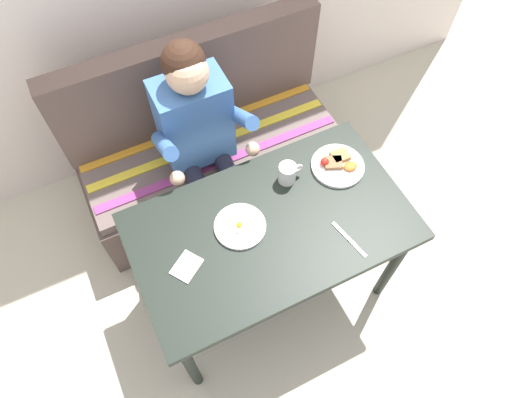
{
  "coord_description": "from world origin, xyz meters",
  "views": [
    {
      "loc": [
        -0.47,
        -0.81,
        2.48
      ],
      "look_at": [
        0.0,
        0.15,
        0.72
      ],
      "focal_mm": 32.65,
      "sensor_mm": 36.0,
      "label": 1
    }
  ],
  "objects_px": {
    "person": "(200,133)",
    "plate_eggs": "(240,226)",
    "couch": "(209,152)",
    "coffee_mug": "(288,173)",
    "napkin": "(187,267)",
    "table": "(271,234)",
    "knife": "(349,239)",
    "plate_breakfast": "(337,165)"
  },
  "relations": [
    {
      "from": "person",
      "to": "plate_eggs",
      "type": "bearing_deg",
      "value": -94.19
    },
    {
      "from": "couch",
      "to": "coffee_mug",
      "type": "bearing_deg",
      "value": -73.87
    },
    {
      "from": "napkin",
      "to": "coffee_mug",
      "type": "bearing_deg",
      "value": 19.31
    },
    {
      "from": "person",
      "to": "coffee_mug",
      "type": "relative_size",
      "value": 10.27
    },
    {
      "from": "napkin",
      "to": "person",
      "type": "bearing_deg",
      "value": 63.06
    },
    {
      "from": "table",
      "to": "knife",
      "type": "bearing_deg",
      "value": -38.23
    },
    {
      "from": "plate_breakfast",
      "to": "napkin",
      "type": "xyz_separation_m",
      "value": [
        -0.81,
        -0.16,
        -0.01
      ]
    },
    {
      "from": "coffee_mug",
      "to": "napkin",
      "type": "height_order",
      "value": "coffee_mug"
    },
    {
      "from": "person",
      "to": "knife",
      "type": "height_order",
      "value": "person"
    },
    {
      "from": "couch",
      "to": "napkin",
      "type": "relative_size",
      "value": 12.05
    },
    {
      "from": "plate_eggs",
      "to": "coffee_mug",
      "type": "distance_m",
      "value": 0.32
    },
    {
      "from": "plate_breakfast",
      "to": "coffee_mug",
      "type": "xyz_separation_m",
      "value": [
        -0.24,
        0.04,
        0.04
      ]
    },
    {
      "from": "plate_eggs",
      "to": "napkin",
      "type": "height_order",
      "value": "plate_eggs"
    },
    {
      "from": "napkin",
      "to": "knife",
      "type": "relative_size",
      "value": 0.6
    },
    {
      "from": "couch",
      "to": "plate_breakfast",
      "type": "bearing_deg",
      "value": -56.67
    },
    {
      "from": "coffee_mug",
      "to": "table",
      "type": "bearing_deg",
      "value": -133.89
    },
    {
      "from": "plate_eggs",
      "to": "knife",
      "type": "distance_m",
      "value": 0.46
    },
    {
      "from": "person",
      "to": "coffee_mug",
      "type": "xyz_separation_m",
      "value": [
        0.26,
        -0.41,
        0.04
      ]
    },
    {
      "from": "knife",
      "to": "person",
      "type": "bearing_deg",
      "value": 101.8
    },
    {
      "from": "couch",
      "to": "coffee_mug",
      "type": "relative_size",
      "value": 12.2
    },
    {
      "from": "table",
      "to": "napkin",
      "type": "relative_size",
      "value": 10.04
    },
    {
      "from": "couch",
      "to": "person",
      "type": "distance_m",
      "value": 0.45
    },
    {
      "from": "table",
      "to": "knife",
      "type": "relative_size",
      "value": 6.0
    },
    {
      "from": "plate_breakfast",
      "to": "napkin",
      "type": "relative_size",
      "value": 2.04
    },
    {
      "from": "couch",
      "to": "person",
      "type": "height_order",
      "value": "person"
    },
    {
      "from": "plate_eggs",
      "to": "knife",
      "type": "xyz_separation_m",
      "value": [
        0.39,
        -0.25,
        -0.01
      ]
    },
    {
      "from": "couch",
      "to": "plate_eggs",
      "type": "bearing_deg",
      "value": -99.92
    },
    {
      "from": "couch",
      "to": "knife",
      "type": "height_order",
      "value": "couch"
    },
    {
      "from": "table",
      "to": "coffee_mug",
      "type": "bearing_deg",
      "value": 46.11
    },
    {
      "from": "couch",
      "to": "napkin",
      "type": "height_order",
      "value": "couch"
    },
    {
      "from": "plate_eggs",
      "to": "napkin",
      "type": "xyz_separation_m",
      "value": [
        -0.27,
        -0.07,
        -0.01
      ]
    },
    {
      "from": "table",
      "to": "plate_eggs",
      "type": "distance_m",
      "value": 0.16
    },
    {
      "from": "coffee_mug",
      "to": "napkin",
      "type": "xyz_separation_m",
      "value": [
        -0.57,
        -0.2,
        -0.05
      ]
    },
    {
      "from": "table",
      "to": "coffee_mug",
      "type": "distance_m",
      "value": 0.28
    },
    {
      "from": "person",
      "to": "knife",
      "type": "bearing_deg",
      "value": -66.48
    },
    {
      "from": "coffee_mug",
      "to": "knife",
      "type": "xyz_separation_m",
      "value": [
        0.09,
        -0.38,
        -0.05
      ]
    },
    {
      "from": "table",
      "to": "person",
      "type": "height_order",
      "value": "person"
    },
    {
      "from": "table",
      "to": "plate_breakfast",
      "type": "xyz_separation_m",
      "value": [
        0.41,
        0.14,
        0.1
      ]
    },
    {
      "from": "couch",
      "to": "napkin",
      "type": "xyz_separation_m",
      "value": [
        -0.4,
        -0.79,
        0.4
      ]
    },
    {
      "from": "plate_breakfast",
      "to": "couch",
      "type": "bearing_deg",
      "value": 123.33
    },
    {
      "from": "plate_eggs",
      "to": "couch",
      "type": "bearing_deg",
      "value": 80.08
    },
    {
      "from": "plate_breakfast",
      "to": "plate_eggs",
      "type": "relative_size",
      "value": 1.1
    }
  ]
}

